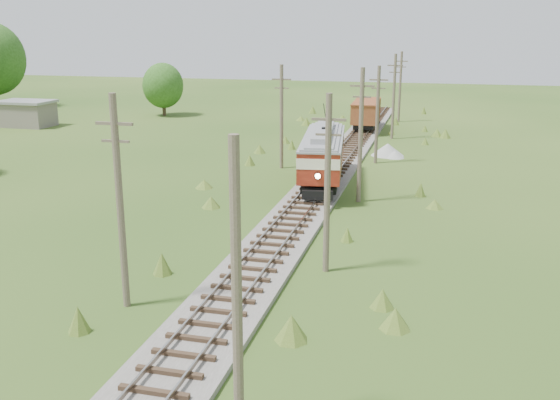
# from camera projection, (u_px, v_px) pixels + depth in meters

# --- Properties ---
(railbed_main) EXTENTS (3.60, 96.00, 0.57)m
(railbed_main) POSITION_uv_depth(u_px,v_px,m) (320.00, 186.00, 46.06)
(railbed_main) COLOR #605B54
(railbed_main) RESTS_ON ground
(streetcar) EXTENTS (4.45, 12.51, 5.66)m
(streetcar) POSITION_uv_depth(u_px,v_px,m) (323.00, 151.00, 46.13)
(streetcar) COLOR black
(streetcar) RESTS_ON ground
(gondola) EXTENTS (3.13, 8.75, 2.87)m
(gondola) POSITION_uv_depth(u_px,v_px,m) (366.00, 112.00, 71.57)
(gondola) COLOR black
(gondola) RESTS_ON ground
(gravel_pile) EXTENTS (3.14, 3.33, 1.14)m
(gravel_pile) POSITION_uv_depth(u_px,v_px,m) (389.00, 150.00, 57.65)
(gravel_pile) COLOR gray
(gravel_pile) RESTS_ON ground
(utility_pole_r_1) EXTENTS (0.30, 0.30, 8.80)m
(utility_pole_r_1) POSITION_uv_depth(u_px,v_px,m) (237.00, 293.00, 17.12)
(utility_pole_r_1) COLOR brown
(utility_pole_r_1) RESTS_ON ground
(utility_pole_r_2) EXTENTS (1.60, 0.30, 8.60)m
(utility_pole_r_2) POSITION_uv_depth(u_px,v_px,m) (327.00, 183.00, 29.21)
(utility_pole_r_2) COLOR brown
(utility_pole_r_2) RESTS_ON ground
(utility_pole_r_3) EXTENTS (1.60, 0.30, 9.00)m
(utility_pole_r_3) POSITION_uv_depth(u_px,v_px,m) (361.00, 134.00, 41.32)
(utility_pole_r_3) COLOR brown
(utility_pole_r_3) RESTS_ON ground
(utility_pole_r_4) EXTENTS (1.60, 0.30, 8.40)m
(utility_pole_r_4) POSITION_uv_depth(u_px,v_px,m) (377.00, 114.00, 53.59)
(utility_pole_r_4) COLOR brown
(utility_pole_r_4) RESTS_ON ground
(utility_pole_r_5) EXTENTS (1.60, 0.30, 8.90)m
(utility_pole_r_5) POSITION_uv_depth(u_px,v_px,m) (394.00, 96.00, 65.56)
(utility_pole_r_5) COLOR brown
(utility_pole_r_5) RESTS_ON ground
(utility_pole_r_6) EXTENTS (1.60, 0.30, 8.70)m
(utility_pole_r_6) POSITION_uv_depth(u_px,v_px,m) (400.00, 86.00, 77.78)
(utility_pole_r_6) COLOR brown
(utility_pole_r_6) RESTS_ON ground
(utility_pole_l_a) EXTENTS (1.60, 0.30, 9.00)m
(utility_pole_l_a) POSITION_uv_depth(u_px,v_px,m) (120.00, 201.00, 25.34)
(utility_pole_l_a) COLOR brown
(utility_pole_l_a) RESTS_ON ground
(utility_pole_l_b) EXTENTS (1.60, 0.30, 8.60)m
(utility_pole_l_b) POSITION_uv_depth(u_px,v_px,m) (282.00, 116.00, 51.62)
(utility_pole_l_b) COLOR brown
(utility_pole_l_b) RESTS_ON ground
(tree_mid_a) EXTENTS (5.46, 5.46, 7.03)m
(tree_mid_a) POSITION_uv_depth(u_px,v_px,m) (163.00, 86.00, 83.49)
(tree_mid_a) COLOR #38281C
(tree_mid_a) RESTS_ON ground
(shed) EXTENTS (6.40, 4.40, 3.10)m
(shed) POSITION_uv_depth(u_px,v_px,m) (26.00, 113.00, 74.87)
(shed) COLOR slate
(shed) RESTS_ON ground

